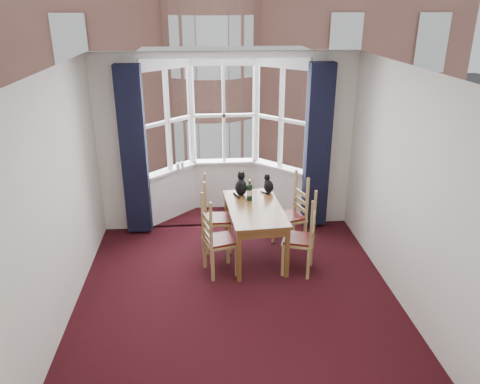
{
  "coord_description": "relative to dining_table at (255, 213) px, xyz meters",
  "views": [
    {
      "loc": [
        -0.37,
        -4.85,
        3.44
      ],
      "look_at": [
        0.12,
        1.05,
        1.05
      ],
      "focal_mm": 35.0,
      "sensor_mm": 36.0,
      "label": 1
    }
  ],
  "objects": [
    {
      "name": "cat_right",
      "position": [
        0.27,
        0.55,
        0.21
      ],
      "size": [
        0.19,
        0.24,
        0.29
      ],
      "color": "black",
      "rests_on": "dining_table"
    },
    {
      "name": "ceiling",
      "position": [
        -0.33,
        -1.16,
        2.13
      ],
      "size": [
        4.5,
        4.5,
        0.0
      ],
      "primitive_type": "plane",
      "rotation": [
        3.14,
        0.0,
        0.0
      ],
      "color": "white",
      "rests_on": "floor"
    },
    {
      "name": "street",
      "position": [
        -0.33,
        31.09,
        -6.67
      ],
      "size": [
        80.0,
        80.0,
        0.0
      ],
      "primitive_type": "plane",
      "color": "#333335",
      "rests_on": "ground"
    },
    {
      "name": "chair_left_far",
      "position": [
        -0.61,
        0.26,
        -0.2
      ],
      "size": [
        0.41,
        0.43,
        0.92
      ],
      "color": "#A68850",
      "rests_on": "floor"
    },
    {
      "name": "dining_table",
      "position": [
        0.0,
        0.0,
        0.0
      ],
      "size": [
        0.84,
        1.44,
        0.77
      ],
      "color": "brown",
      "rests_on": "floor"
    },
    {
      "name": "curtain_right",
      "position": [
        1.09,
        0.91,
        0.68
      ],
      "size": [
        0.38,
        0.22,
        2.6
      ],
      "primitive_type": "cube",
      "color": "black",
      "rests_on": "floor"
    },
    {
      "name": "wall_right",
      "position": [
        1.67,
        -1.16,
        0.73
      ],
      "size": [
        0.0,
        4.5,
        4.5
      ],
      "primitive_type": "plane",
      "rotation": [
        1.57,
        0.0,
        -1.57
      ],
      "color": "silver",
      "rests_on": "floor"
    },
    {
      "name": "floor",
      "position": [
        -0.33,
        -1.16,
        -0.67
      ],
      "size": [
        4.5,
        4.5,
        0.0
      ],
      "primitive_type": "plane",
      "color": "black",
      "rests_on": "ground"
    },
    {
      "name": "wall_back_pier_right",
      "position": [
        1.32,
        1.09,
        0.73
      ],
      "size": [
        0.7,
        0.12,
        2.8
      ],
      "primitive_type": "cube",
      "color": "silver",
      "rests_on": "floor"
    },
    {
      "name": "wall_left",
      "position": [
        -2.33,
        -1.16,
        0.73
      ],
      "size": [
        0.0,
        4.5,
        4.5
      ],
      "primitive_type": "plane",
      "rotation": [
        1.57,
        0.0,
        1.57
      ],
      "color": "silver",
      "rests_on": "floor"
    },
    {
      "name": "wall_near",
      "position": [
        -0.33,
        -3.41,
        0.73
      ],
      "size": [
        4.0,
        0.0,
        4.0
      ],
      "primitive_type": "plane",
      "rotation": [
        -1.57,
        0.0,
        0.0
      ],
      "color": "silver",
      "rests_on": "floor"
    },
    {
      "name": "wine_bottle",
      "position": [
        -0.05,
        0.26,
        0.24
      ],
      "size": [
        0.08,
        0.08,
        0.32
      ],
      "color": "black",
      "rests_on": "dining_table"
    },
    {
      "name": "candle_short",
      "position": [
        -1.06,
        1.47,
        0.25
      ],
      "size": [
        0.06,
        0.06,
        0.11
      ],
      "primitive_type": "cylinder",
      "color": "white",
      "rests_on": "bay_window"
    },
    {
      "name": "bay_window",
      "position": [
        -0.33,
        1.6,
        0.73
      ],
      "size": [
        2.76,
        0.94,
        2.8
      ],
      "color": "white",
      "rests_on": "floor"
    },
    {
      "name": "wall_back_pier_left",
      "position": [
        -1.98,
        1.09,
        0.73
      ],
      "size": [
        0.7,
        0.12,
        2.8
      ],
      "primitive_type": "cube",
      "color": "silver",
      "rests_on": "floor"
    },
    {
      "name": "chair_left_near",
      "position": [
        -0.6,
        -0.45,
        -0.2
      ],
      "size": [
        0.5,
        0.52,
        0.92
      ],
      "color": "#A68850",
      "rests_on": "floor"
    },
    {
      "name": "chair_right_near",
      "position": [
        0.63,
        -0.51,
        -0.2
      ],
      "size": [
        0.52,
        0.53,
        0.92
      ],
      "color": "#A68850",
      "rests_on": "floor"
    },
    {
      "name": "cat_left",
      "position": [
        -0.15,
        0.49,
        0.23
      ],
      "size": [
        0.21,
        0.28,
        0.35
      ],
      "color": "black",
      "rests_on": "dining_table"
    },
    {
      "name": "curtain_left",
      "position": [
        -1.75,
        0.91,
        0.68
      ],
      "size": [
        0.38,
        0.22,
        2.6
      ],
      "primitive_type": "cube",
      "color": "black",
      "rests_on": "floor"
    },
    {
      "name": "chair_right_far",
      "position": [
        0.64,
        0.27,
        -0.2
      ],
      "size": [
        0.5,
        0.52,
        0.92
      ],
      "color": "#A68850",
      "rests_on": "floor"
    },
    {
      "name": "tenement_building",
      "position": [
        -0.33,
        12.85,
        0.93
      ],
      "size": [
        18.4,
        7.8,
        15.2
      ],
      "color": "#925B4B",
      "rests_on": "street"
    },
    {
      "name": "candle_tall",
      "position": [
        -1.13,
        1.44,
        0.25
      ],
      "size": [
        0.06,
        0.06,
        0.11
      ],
      "primitive_type": "cylinder",
      "color": "white",
      "rests_on": "bay_window"
    }
  ]
}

